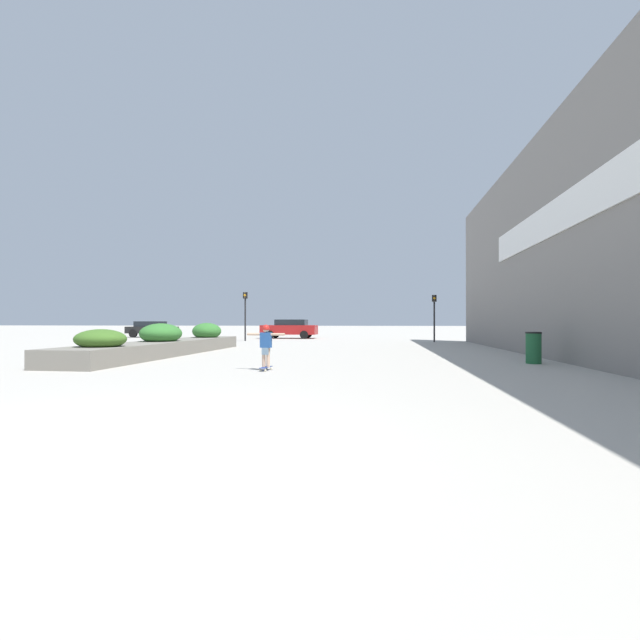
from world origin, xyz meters
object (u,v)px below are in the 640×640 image
object	(u,v)px
skateboarder	(266,341)
car_leftmost	(152,329)
trash_bin	(533,348)
traffic_light_right	(434,310)
skateboard	(266,368)
car_center_left	(290,328)
traffic_light_left	(245,308)

from	to	relation	value
skateboarder	car_leftmost	bearing A→B (deg)	131.20
trash_bin	car_leftmost	xyz separation A→B (m)	(-24.50, 20.57, 0.25)
skateboarder	traffic_light_right	bearing A→B (deg)	75.40
trash_bin	traffic_light_right	world-z (taller)	traffic_light_right
skateboard	car_leftmost	size ratio (longest dim) A/B	0.16
car_leftmost	skateboard	bearing A→B (deg)	35.07
skateboard	traffic_light_right	distance (m)	19.10
car_center_left	traffic_light_right	bearing A→B (deg)	-114.75
car_center_left	car_leftmost	bearing A→B (deg)	86.09
skateboarder	skateboard	bearing A→B (deg)	-80.88
trash_bin	car_leftmost	bearing A→B (deg)	139.97
trash_bin	car_center_left	distance (m)	23.10
traffic_light_left	traffic_light_right	xyz separation A→B (m)	(12.96, 0.09, -0.18)
traffic_light_right	trash_bin	bearing A→B (deg)	-85.32
car_center_left	skateboard	bearing A→B (deg)	-169.78
skateboard	traffic_light_left	xyz separation A→B (m)	(-6.24, 17.67, 2.27)
skateboard	car_leftmost	xyz separation A→B (m)	(-16.57, 23.60, 0.69)
skateboard	car_leftmost	bearing A→B (deg)	131.20
car_leftmost	traffic_light_left	world-z (taller)	traffic_light_left
skateboard	skateboarder	xyz separation A→B (m)	(-0.00, 0.00, 0.73)
skateboard	skateboarder	bearing A→B (deg)	99.12
car_leftmost	car_center_left	world-z (taller)	car_center_left
car_leftmost	car_center_left	bearing A→B (deg)	86.09
car_center_left	traffic_light_right	world-z (taller)	traffic_light_right
traffic_light_left	traffic_light_right	bearing A→B (deg)	0.40
skateboarder	car_leftmost	world-z (taller)	car_leftmost
trash_bin	car_leftmost	distance (m)	31.99
skateboard	traffic_light_right	bearing A→B (deg)	75.40
car_leftmost	skateboarder	bearing A→B (deg)	35.07
trash_bin	traffic_light_left	xyz separation A→B (m)	(-14.17, 14.64, 1.83)
skateboard	trash_bin	world-z (taller)	trash_bin
trash_bin	car_center_left	world-z (taller)	car_center_left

